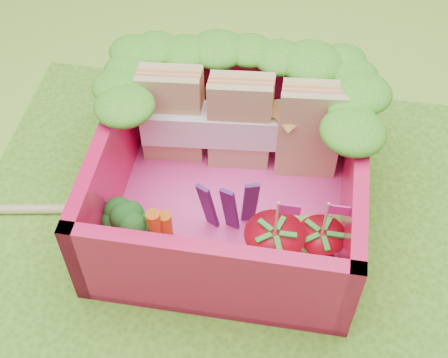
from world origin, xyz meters
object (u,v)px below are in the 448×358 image
bento_box (231,177)px  sandwich_stack (241,123)px  strawberry_right (319,247)px  strawberry_left (273,251)px  chopsticks (36,209)px  broccoli (129,220)px

bento_box → sandwich_stack: size_ratio=1.20×
bento_box → strawberry_right: (0.48, -0.29, -0.10)m
strawberry_left → chopsticks: strawberry_left is taller
strawberry_left → sandwich_stack: bearing=110.5°
chopsticks → broccoli: bearing=-12.9°
sandwich_stack → broccoli: size_ratio=3.47×
bento_box → strawberry_left: (0.26, -0.36, -0.08)m
bento_box → broccoli: 0.55m
strawberry_left → strawberry_right: size_ratio=1.11×
bento_box → chopsticks: bearing=-169.8°
strawberry_left → strawberry_right: 0.23m
strawberry_right → chopsticks: 1.52m
broccoli → chopsticks: bearing=167.1°
sandwich_stack → strawberry_left: sandwich_stack is taller
sandwich_stack → broccoli: 0.80m
broccoli → strawberry_left: 0.72m
sandwich_stack → strawberry_right: size_ratio=2.28×
sandwich_stack → broccoli: sandwich_stack is taller
broccoli → chopsticks: broccoli is taller
sandwich_stack → chopsticks: size_ratio=0.47×
bento_box → chopsticks: (-1.03, -0.18, -0.25)m
strawberry_left → strawberry_right: (0.22, 0.07, -0.02)m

